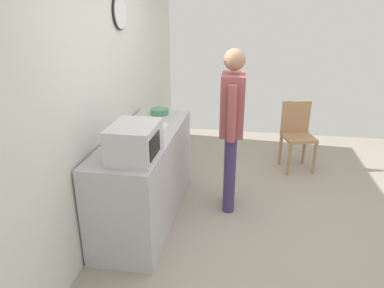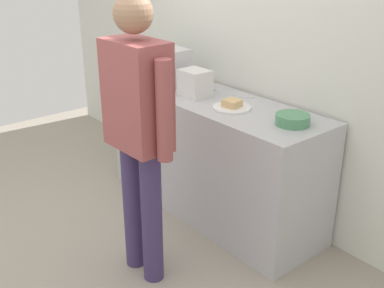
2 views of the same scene
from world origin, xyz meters
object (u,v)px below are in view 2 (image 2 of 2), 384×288
fork_utensil (243,96)px  salad_bowl (293,119)px  toaster (195,83)px  sandwich_plate (232,106)px  spoon_utensil (210,88)px  microwave (154,66)px  person_standing (138,123)px

fork_utensil → salad_bowl: bearing=-16.1°
toaster → fork_utensil: (0.25, 0.26, -0.10)m
sandwich_plate → toaster: toaster is taller
salad_bowl → sandwich_plate: bearing=-170.5°
toaster → spoon_utensil: 0.26m
sandwich_plate → spoon_utensil: (-0.48, 0.22, -0.02)m
microwave → sandwich_plate: 0.87m
microwave → salad_bowl: microwave is taller
microwave → sandwich_plate: (0.86, 0.05, -0.13)m
fork_utensil → spoon_utensil: same height
sandwich_plate → fork_utensil: bearing=119.8°
salad_bowl → toaster: 0.88m
spoon_utensil → salad_bowl: bearing=-8.6°
sandwich_plate → fork_utensil: sandwich_plate is taller
fork_utensil → spoon_utensil: 0.33m
spoon_utensil → person_standing: (0.54, -1.04, 0.10)m
microwave → fork_utensil: (0.71, 0.31, -0.15)m
microwave → fork_utensil: microwave is taller
salad_bowl → person_standing: (-0.42, -0.90, 0.07)m
sandwich_plate → fork_utensil: (-0.15, 0.26, -0.02)m
person_standing → sandwich_plate: bearing=94.0°
person_standing → toaster: bearing=119.3°
microwave → fork_utensil: 0.79m
salad_bowl → person_standing: bearing=-114.9°
toaster → spoon_utensil: bearing=109.4°
microwave → toaster: (0.46, 0.05, -0.05)m
fork_utensil → microwave: bearing=-156.5°
microwave → toaster: microwave is taller
sandwich_plate → spoon_utensil: bearing=155.1°
microwave → salad_bowl: (1.33, 0.13, -0.12)m
sandwich_plate → salad_bowl: size_ratio=1.21×
salad_bowl → toaster: bearing=-174.5°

